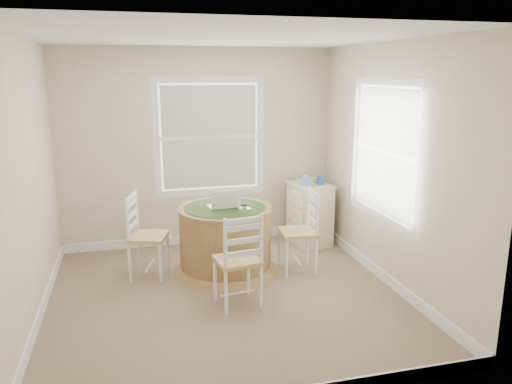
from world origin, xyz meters
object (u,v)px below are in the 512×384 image
object	(u,v)px
chair_left	(148,236)
round_table	(225,237)
chair_right	(298,232)
laptop	(224,205)
corner_chest	(309,213)
chair_near	(237,260)

from	to	relation	value
chair_left	round_table	bearing A→B (deg)	-77.50
chair_right	laptop	world-z (taller)	laptop
chair_right	laptop	distance (m)	0.92
laptop	corner_chest	bearing A→B (deg)	-157.29
corner_chest	laptop	bearing A→B (deg)	-158.44
chair_left	laptop	distance (m)	0.93
round_table	chair_right	xyz separation A→B (m)	(0.82, -0.20, 0.05)
chair_near	round_table	bearing A→B (deg)	-101.22
laptop	corner_chest	distance (m)	1.53
chair_near	laptop	size ratio (longest dim) A/B	2.63
round_table	chair_right	world-z (taller)	chair_right
chair_near	chair_right	distance (m)	1.12
round_table	chair_near	xyz separation A→B (m)	(-0.05, -0.89, 0.05)
round_table	chair_near	world-z (taller)	chair_near
chair_right	laptop	bearing A→B (deg)	-99.14
corner_chest	round_table	bearing A→B (deg)	-158.09
chair_left	chair_near	distance (m)	1.27
round_table	laptop	world-z (taller)	laptop
round_table	corner_chest	bearing A→B (deg)	36.14
round_table	chair_near	size ratio (longest dim) A/B	1.33
chair_near	laptop	bearing A→B (deg)	-100.43
chair_near	corner_chest	size ratio (longest dim) A/B	1.14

